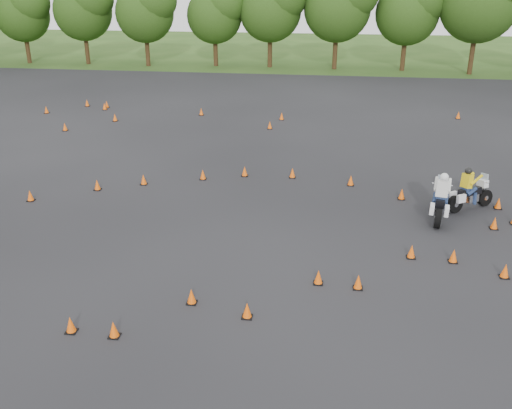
{
  "coord_description": "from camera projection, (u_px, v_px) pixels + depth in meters",
  "views": [
    {
      "loc": [
        2.47,
        -14.9,
        9.3
      ],
      "look_at": [
        0.0,
        4.0,
        1.2
      ],
      "focal_mm": 40.0,
      "sensor_mm": 36.0,
      "label": 1
    }
  ],
  "objects": [
    {
      "name": "rider_yellow",
      "position": [
        472.0,
        189.0,
        22.98
      ],
      "size": [
        2.32,
        1.85,
        1.78
      ],
      "primitive_type": null,
      "rotation": [
        0.0,
        0.0,
        0.58
      ],
      "color": "gold",
      "rests_on": "ground"
    },
    {
      "name": "treeline",
      "position": [
        345.0,
        24.0,
        46.79
      ],
      "size": [
        87.26,
        32.49,
        11.14
      ],
      "color": "#244112",
      "rests_on": "ground"
    },
    {
      "name": "asphalt_pad",
      "position": [
        262.0,
        213.0,
        23.0
      ],
      "size": [
        62.0,
        62.0,
        0.0
      ],
      "primitive_type": "plane",
      "color": "black",
      "rests_on": "ground"
    },
    {
      "name": "rider_white",
      "position": [
        440.0,
        195.0,
        22.1
      ],
      "size": [
        1.22,
        2.65,
        1.97
      ],
      "primitive_type": null,
      "rotation": [
        0.0,
        0.0,
        1.39
      ],
      "color": "silver",
      "rests_on": "ground"
    },
    {
      "name": "traffic_cones",
      "position": [
        260.0,
        212.0,
        22.49
      ],
      "size": [
        36.92,
        32.84,
        0.45
      ],
      "color": "#FF5E0A",
      "rests_on": "asphalt_pad"
    },
    {
      "name": "ground",
      "position": [
        239.0,
        291.0,
        17.53
      ],
      "size": [
        140.0,
        140.0,
        0.0
      ],
      "primitive_type": "plane",
      "color": "#2D5119",
      "rests_on": "ground"
    }
  ]
}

